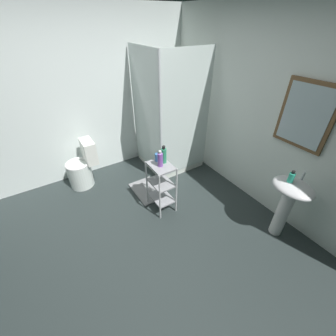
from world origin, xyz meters
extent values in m
cube|color=#293232|center=(0.00, 0.00, -0.01)|extent=(4.20, 4.20, 0.02)
cube|color=white|center=(0.00, 1.85, 1.25)|extent=(4.20, 0.10, 2.50)
cube|color=brown|center=(0.58, 1.78, 1.44)|extent=(0.56, 0.03, 0.72)
cube|color=silver|center=(0.58, 1.76, 1.44)|extent=(0.48, 0.01, 0.64)
cube|color=white|center=(-1.85, 0.00, 1.25)|extent=(0.10, 4.20, 2.50)
cube|color=white|center=(-1.31, 1.27, 0.05)|extent=(0.90, 0.90, 0.10)
cube|color=silver|center=(-1.31, 0.82, 1.05)|extent=(0.90, 0.02, 1.90)
cube|color=silver|center=(-0.86, 1.27, 1.05)|extent=(0.02, 0.90, 1.90)
cylinder|color=silver|center=(-0.86, 0.82, 1.05)|extent=(0.04, 0.04, 1.90)
cylinder|color=silver|center=(-1.31, 1.27, 0.10)|extent=(0.08, 0.08, 0.00)
cylinder|color=white|center=(0.84, 1.52, 0.34)|extent=(0.15, 0.15, 0.68)
ellipsoid|color=white|center=(0.84, 1.52, 0.75)|extent=(0.46, 0.37, 0.13)
cylinder|color=silver|center=(0.84, 1.64, 0.86)|extent=(0.03, 0.03, 0.10)
cylinder|color=white|center=(-1.48, -0.34, 0.20)|extent=(0.37, 0.37, 0.40)
torus|color=white|center=(-1.48, -0.34, 0.42)|extent=(0.37, 0.37, 0.04)
cube|color=white|center=(-1.48, -0.13, 0.58)|extent=(0.35, 0.17, 0.36)
cylinder|color=silver|center=(-0.52, 0.38, 0.37)|extent=(0.02, 0.02, 0.74)
cylinder|color=silver|center=(-0.16, 0.38, 0.37)|extent=(0.02, 0.02, 0.74)
cylinder|color=silver|center=(-0.52, 0.64, 0.37)|extent=(0.02, 0.02, 0.74)
cylinder|color=silver|center=(-0.16, 0.64, 0.37)|extent=(0.02, 0.02, 0.74)
cube|color=#99999E|center=(-0.34, 0.51, 0.18)|extent=(0.36, 0.26, 0.02)
cube|color=#99999E|center=(-0.34, 0.51, 0.45)|extent=(0.36, 0.26, 0.02)
cube|color=#99999E|center=(-0.34, 0.51, 0.73)|extent=(0.36, 0.26, 0.02)
cylinder|color=#2DBC99|center=(0.80, 1.49, 0.87)|extent=(0.06, 0.06, 0.11)
cylinder|color=black|center=(0.80, 1.49, 0.94)|extent=(0.03, 0.03, 0.03)
cylinder|color=purple|center=(-0.32, 0.49, 0.83)|extent=(0.07, 0.07, 0.18)
cylinder|color=silver|center=(-0.32, 0.49, 0.94)|extent=(0.04, 0.04, 0.04)
cylinder|color=#2D9165|center=(-0.37, 0.58, 0.84)|extent=(0.07, 0.07, 0.20)
cylinder|color=black|center=(-0.37, 0.58, 0.96)|extent=(0.04, 0.04, 0.04)
cylinder|color=#3870B2|center=(-0.45, 0.52, 0.79)|extent=(0.07, 0.07, 0.11)
cube|color=gray|center=(-0.76, 0.49, 0.01)|extent=(0.60, 0.40, 0.02)
camera|label=1|loc=(1.65, -0.64, 2.30)|focal=23.07mm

